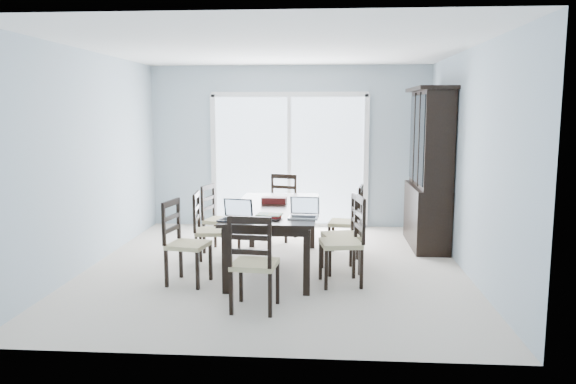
{
  "coord_description": "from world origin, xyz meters",
  "views": [
    {
      "loc": [
        0.63,
        -6.58,
        1.9
      ],
      "look_at": [
        0.16,
        0.0,
        0.93
      ],
      "focal_mm": 35.0,
      "sensor_mm": 36.0,
      "label": 1
    }
  ],
  "objects_px": {
    "chair_right_near": "(350,231)",
    "chair_end_far": "(281,200)",
    "china_hutch": "(429,170)",
    "hot_tub": "(258,185)",
    "chair_right_mid": "(348,225)",
    "cell_phone": "(273,220)",
    "chair_end_near": "(252,253)",
    "chair_left_near": "(180,233)",
    "game_box": "(274,200)",
    "dining_table": "(275,213)",
    "laptop_silver": "(303,213)",
    "chair_left_mid": "(205,221)",
    "chair_left_far": "(215,211)",
    "laptop_dark": "(234,216)",
    "chair_right_far": "(352,213)"
  },
  "relations": [
    {
      "from": "dining_table",
      "to": "laptop_dark",
      "type": "relative_size",
      "value": 6.27
    },
    {
      "from": "game_box",
      "to": "hot_tub",
      "type": "xyz_separation_m",
      "value": [
        -0.63,
        3.34,
        -0.27
      ]
    },
    {
      "from": "chair_end_near",
      "to": "chair_end_far",
      "type": "relative_size",
      "value": 1.0
    },
    {
      "from": "chair_right_mid",
      "to": "hot_tub",
      "type": "height_order",
      "value": "chair_right_mid"
    },
    {
      "from": "chair_right_near",
      "to": "chair_end_far",
      "type": "height_order",
      "value": "chair_right_near"
    },
    {
      "from": "china_hutch",
      "to": "chair_left_mid",
      "type": "distance_m",
      "value": 3.17
    },
    {
      "from": "china_hutch",
      "to": "hot_tub",
      "type": "relative_size",
      "value": 1.09
    },
    {
      "from": "chair_right_mid",
      "to": "cell_phone",
      "type": "bearing_deg",
      "value": 118.88
    },
    {
      "from": "chair_right_near",
      "to": "chair_left_near",
      "type": "bearing_deg",
      "value": 83.27
    },
    {
      "from": "laptop_dark",
      "to": "game_box",
      "type": "distance_m",
      "value": 1.17
    },
    {
      "from": "chair_left_near",
      "to": "laptop_dark",
      "type": "bearing_deg",
      "value": 82.18
    },
    {
      "from": "chair_left_mid",
      "to": "chair_right_far",
      "type": "height_order",
      "value": "chair_right_far"
    },
    {
      "from": "chair_right_near",
      "to": "game_box",
      "type": "height_order",
      "value": "chair_right_near"
    },
    {
      "from": "chair_right_mid",
      "to": "chair_end_near",
      "type": "xyz_separation_m",
      "value": [
        -0.94,
        -1.45,
        0.02
      ]
    },
    {
      "from": "hot_tub",
      "to": "dining_table",
      "type": "bearing_deg",
      "value": -79.51
    },
    {
      "from": "chair_right_near",
      "to": "hot_tub",
      "type": "bearing_deg",
      "value": 10.45
    },
    {
      "from": "chair_right_mid",
      "to": "game_box",
      "type": "xyz_separation_m",
      "value": [
        -0.91,
        0.33,
        0.23
      ]
    },
    {
      "from": "chair_end_near",
      "to": "hot_tub",
      "type": "bearing_deg",
      "value": 102.25
    },
    {
      "from": "cell_phone",
      "to": "chair_left_near",
      "type": "bearing_deg",
      "value": -159.12
    },
    {
      "from": "chair_end_near",
      "to": "laptop_silver",
      "type": "xyz_separation_m",
      "value": [
        0.44,
        0.84,
        0.23
      ]
    },
    {
      "from": "chair_right_mid",
      "to": "chair_left_mid",
      "type": "bearing_deg",
      "value": 72.04
    },
    {
      "from": "laptop_silver",
      "to": "chair_right_mid",
      "type": "bearing_deg",
      "value": 54.64
    },
    {
      "from": "china_hutch",
      "to": "laptop_silver",
      "type": "relative_size",
      "value": 6.63
    },
    {
      "from": "chair_left_far",
      "to": "game_box",
      "type": "relative_size",
      "value": 3.44
    },
    {
      "from": "laptop_silver",
      "to": "chair_right_far",
      "type": "bearing_deg",
      "value": 70.59
    },
    {
      "from": "chair_end_near",
      "to": "game_box",
      "type": "bearing_deg",
      "value": 94.51
    },
    {
      "from": "chair_end_far",
      "to": "laptop_silver",
      "type": "xyz_separation_m",
      "value": [
        0.43,
        -2.29,
        0.22
      ]
    },
    {
      "from": "chair_right_far",
      "to": "laptop_silver",
      "type": "distance_m",
      "value": 1.47
    },
    {
      "from": "chair_end_near",
      "to": "dining_table",
      "type": "bearing_deg",
      "value": 93.18
    },
    {
      "from": "chair_end_near",
      "to": "chair_end_far",
      "type": "xyz_separation_m",
      "value": [
        0.01,
        3.13,
        0.0
      ]
    },
    {
      "from": "chair_end_near",
      "to": "chair_left_far",
      "type": "bearing_deg",
      "value": 115.12
    },
    {
      "from": "chair_end_far",
      "to": "chair_right_near",
      "type": "bearing_deg",
      "value": 130.46
    },
    {
      "from": "china_hutch",
      "to": "laptop_dark",
      "type": "distance_m",
      "value": 3.2
    },
    {
      "from": "chair_end_near",
      "to": "laptop_silver",
      "type": "bearing_deg",
      "value": 68.14
    },
    {
      "from": "chair_right_mid",
      "to": "chair_end_near",
      "type": "bearing_deg",
      "value": 132.42
    },
    {
      "from": "dining_table",
      "to": "chair_left_mid",
      "type": "height_order",
      "value": "chair_left_mid"
    },
    {
      "from": "dining_table",
      "to": "game_box",
      "type": "xyz_separation_m",
      "value": [
        -0.03,
        0.23,
        0.11
      ]
    },
    {
      "from": "dining_table",
      "to": "chair_right_mid",
      "type": "distance_m",
      "value": 0.89
    },
    {
      "from": "dining_table",
      "to": "chair_left_far",
      "type": "distance_m",
      "value": 1.16
    },
    {
      "from": "chair_right_far",
      "to": "game_box",
      "type": "height_order",
      "value": "chair_right_far"
    },
    {
      "from": "dining_table",
      "to": "chair_right_mid",
      "type": "relative_size",
      "value": 2.09
    },
    {
      "from": "chair_left_near",
      "to": "hot_tub",
      "type": "distance_m",
      "value": 4.27
    },
    {
      "from": "chair_end_near",
      "to": "chair_left_near",
      "type": "bearing_deg",
      "value": 142.25
    },
    {
      "from": "chair_right_mid",
      "to": "cell_phone",
      "type": "xyz_separation_m",
      "value": [
        -0.81,
        -0.77,
        0.2
      ]
    },
    {
      "from": "dining_table",
      "to": "hot_tub",
      "type": "relative_size",
      "value": 1.09
    },
    {
      "from": "cell_phone",
      "to": "game_box",
      "type": "xyz_separation_m",
      "value": [
        -0.09,
        1.1,
        0.03
      ]
    },
    {
      "from": "dining_table",
      "to": "laptop_silver",
      "type": "height_order",
      "value": "laptop_silver"
    },
    {
      "from": "chair_right_mid",
      "to": "chair_end_far",
      "type": "bearing_deg",
      "value": 14.37
    },
    {
      "from": "dining_table",
      "to": "china_hutch",
      "type": "bearing_deg",
      "value": 31.71
    },
    {
      "from": "chair_left_far",
      "to": "chair_left_near",
      "type": "bearing_deg",
      "value": 9.54
    }
  ]
}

